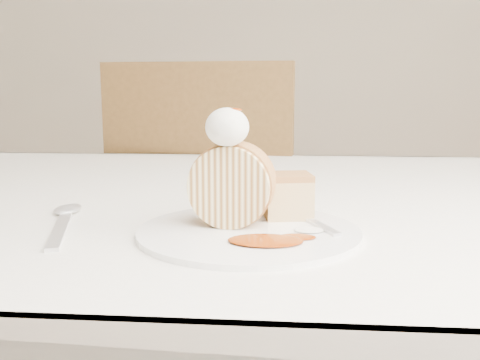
{
  "coord_description": "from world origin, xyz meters",
  "views": [
    {
      "loc": [
        0.05,
        -0.57,
        0.9
      ],
      "look_at": [
        0.0,
        -0.02,
        0.81
      ],
      "focal_mm": 40.0,
      "sensor_mm": 36.0,
      "label": 1
    }
  ],
  "objects": [
    {
      "name": "caramel_drizzle",
      "position": [
        -0.01,
        -0.03,
        0.89
      ],
      "size": [
        0.02,
        0.02,
        0.0
      ],
      "primitive_type": "ellipsoid",
      "color": "#842C05",
      "rests_on": "whipped_cream"
    },
    {
      "name": "spoon",
      "position": [
        -0.19,
        -0.04,
        0.75
      ],
      "size": [
        0.08,
        0.18,
        0.0
      ],
      "primitive_type": "cube",
      "rotation": [
        0.0,
        0.0,
        0.3
      ],
      "color": "silver",
      "rests_on": "table"
    },
    {
      "name": "whipped_cream",
      "position": [
        -0.01,
        -0.03,
        0.86
      ],
      "size": [
        0.05,
        0.05,
        0.04
      ],
      "primitive_type": "ellipsoid",
      "color": "white",
      "rests_on": "roulade_slice"
    },
    {
      "name": "roulade_slice",
      "position": [
        -0.01,
        -0.01,
        0.8
      ],
      "size": [
        0.09,
        0.06,
        0.09
      ],
      "primitive_type": "cylinder",
      "rotation": [
        1.57,
        0.0,
        -0.1
      ],
      "color": "beige",
      "rests_on": "plate"
    },
    {
      "name": "caramel_pool",
      "position": [
        0.03,
        -0.08,
        0.76
      ],
      "size": [
        0.08,
        0.06,
        0.0
      ],
      "primitive_type": null,
      "rotation": [
        0.0,
        0.0,
        0.19
      ],
      "color": "#842C05",
      "rests_on": "plate"
    },
    {
      "name": "table",
      "position": [
        0.0,
        0.2,
        0.66
      ],
      "size": [
        1.4,
        0.9,
        0.75
      ],
      "color": "silver",
      "rests_on": "ground"
    },
    {
      "name": "cake_chunk",
      "position": [
        0.05,
        0.03,
        0.78
      ],
      "size": [
        0.06,
        0.06,
        0.04
      ],
      "primitive_type": "cube",
      "rotation": [
        0.0,
        0.0,
        0.19
      ],
      "color": "#A7763F",
      "rests_on": "plate"
    },
    {
      "name": "fork",
      "position": [
        0.08,
        -0.01,
        0.76
      ],
      "size": [
        0.07,
        0.14,
        0.0
      ],
      "primitive_type": "cube",
      "rotation": [
        0.0,
        0.0,
        0.4
      ],
      "color": "silver",
      "rests_on": "plate"
    },
    {
      "name": "chair_far",
      "position": [
        -0.15,
        0.78,
        0.55
      ],
      "size": [
        0.5,
        0.5,
        0.96
      ],
      "rotation": [
        0.0,
        0.0,
        3.04
      ],
      "color": "brown",
      "rests_on": "ground"
    },
    {
      "name": "plate",
      "position": [
        0.01,
        -0.03,
        0.75
      ],
      "size": [
        0.27,
        0.27,
        0.01
      ],
      "primitive_type": "cylinder",
      "rotation": [
        0.0,
        0.0,
        0.19
      ],
      "color": "white",
      "rests_on": "table"
    }
  ]
}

